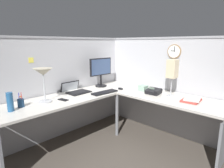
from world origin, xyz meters
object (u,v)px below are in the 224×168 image
(office_phone, at_px, (154,92))
(tissue_box, at_px, (143,88))
(thermos_flask, at_px, (10,102))
(book_stack, at_px, (192,100))
(computer_mouse, at_px, (120,89))
(cell_phone, at_px, (63,100))
(desk_lamp_dome, at_px, (43,75))
(desk_lamp_paper, at_px, (172,70))
(laptop, at_px, (75,90))
(pen_cup, at_px, (21,103))
(wall_clock, at_px, (174,51))
(keyboard, at_px, (105,92))
(monitor, at_px, (101,70))

(office_phone, distance_m, tissue_box, 0.23)
(thermos_flask, xyz_separation_m, book_stack, (1.80, -1.33, -0.09))
(computer_mouse, bearing_deg, cell_phone, 170.12)
(computer_mouse, xyz_separation_m, office_phone, (0.14, -0.55, 0.02))
(desk_lamp_dome, bearing_deg, desk_lamp_paper, -36.99)
(tissue_box, bearing_deg, thermos_flask, 163.40)
(laptop, bearing_deg, pen_cup, -171.51)
(desk_lamp_dome, relative_size, tissue_box, 3.71)
(desk_lamp_paper, distance_m, wall_clock, 0.40)
(desk_lamp_paper, xyz_separation_m, tissue_box, (-0.02, 0.47, -0.34))
(computer_mouse, height_order, thermos_flask, thermos_flask)
(desk_lamp_dome, distance_m, desk_lamp_paper, 1.75)
(keyboard, distance_m, computer_mouse, 0.34)
(book_stack, bearing_deg, keyboard, 114.03)
(book_stack, xyz_separation_m, desk_lamp_paper, (0.04, 0.32, 0.36))
(desk_lamp_paper, bearing_deg, cell_phone, 141.18)
(desk_lamp_dome, bearing_deg, wall_clock, -28.83)
(office_phone, distance_m, desk_lamp_paper, 0.43)
(pen_cup, bearing_deg, monitor, 4.49)
(monitor, xyz_separation_m, desk_lamp_paper, (0.27, -1.19, 0.09))
(laptop, relative_size, computer_mouse, 3.78)
(computer_mouse, bearing_deg, book_stack, -81.27)
(pen_cup, xyz_separation_m, desk_lamp_paper, (1.70, -1.08, 0.33))
(desk_lamp_dome, bearing_deg, computer_mouse, -12.60)
(thermos_flask, relative_size, desk_lamp_paper, 0.42)
(computer_mouse, bearing_deg, laptop, 145.11)
(keyboard, xyz_separation_m, thermos_flask, (-1.29, 0.19, 0.10))
(computer_mouse, distance_m, book_stack, 1.12)
(thermos_flask, bearing_deg, desk_lamp_paper, -28.75)
(computer_mouse, xyz_separation_m, desk_lamp_dome, (-1.19, 0.27, 0.35))
(pen_cup, bearing_deg, desk_lamp_dome, -5.31)
(computer_mouse, relative_size, tissue_box, 0.87)
(pen_cup, height_order, thermos_flask, thermos_flask)
(laptop, bearing_deg, book_stack, -63.03)
(wall_clock, bearing_deg, cell_phone, 150.60)
(cell_phone, height_order, book_stack, book_stack)
(monitor, height_order, wall_clock, wall_clock)
(computer_mouse, bearing_deg, office_phone, -75.87)
(computer_mouse, distance_m, office_phone, 0.57)
(monitor, xyz_separation_m, desk_lamp_dome, (-1.13, -0.14, 0.07))
(computer_mouse, distance_m, tissue_box, 0.37)
(thermos_flask, bearing_deg, office_phone, -23.49)
(keyboard, height_order, computer_mouse, computer_mouse)
(book_stack, relative_size, wall_clock, 1.41)
(laptop, distance_m, book_stack, 1.72)
(keyboard, bearing_deg, office_phone, -47.13)
(book_stack, bearing_deg, desk_lamp_dome, 134.75)
(cell_phone, bearing_deg, desk_lamp_paper, -49.33)
(desk_lamp_dome, relative_size, cell_phone, 3.09)
(desk_lamp_dome, relative_size, pen_cup, 2.47)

